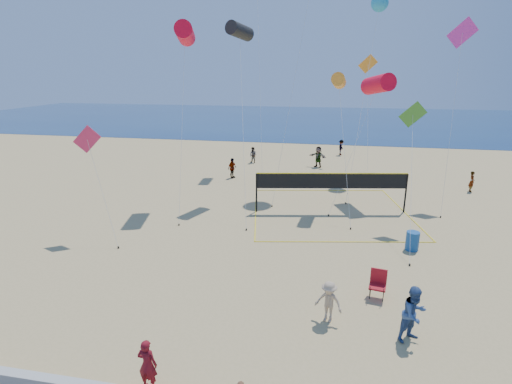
% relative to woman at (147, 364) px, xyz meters
% --- Properties ---
extents(ground, '(120.00, 120.00, 0.00)m').
position_rel_woman_xyz_m(ground, '(2.79, 2.22, -0.77)').
color(ground, tan).
rests_on(ground, ground).
extents(ocean, '(140.00, 50.00, 0.03)m').
position_rel_woman_xyz_m(ocean, '(2.79, 64.22, -0.76)').
color(ocean, navy).
rests_on(ocean, ground).
extents(woman, '(0.58, 0.39, 1.54)m').
position_rel_woman_xyz_m(woman, '(0.00, 0.00, 0.00)').
color(woman, maroon).
rests_on(woman, ground).
extents(bystander_a, '(1.18, 1.14, 1.92)m').
position_rel_woman_xyz_m(bystander_a, '(7.51, 3.55, 0.19)').
color(bystander_a, '#344F82').
rests_on(bystander_a, ground).
extents(bystander_b, '(1.12, 0.87, 1.52)m').
position_rel_woman_xyz_m(bystander_b, '(4.80, 4.08, -0.01)').
color(bystander_b, tan).
rests_on(bystander_b, ground).
extents(far_person_0, '(0.77, 1.04, 1.64)m').
position_rel_woman_xyz_m(far_person_0, '(-3.26, 22.36, 0.05)').
color(far_person_0, gray).
rests_on(far_person_0, ground).
extents(far_person_1, '(1.78, 1.39, 1.89)m').
position_rel_woman_xyz_m(far_person_1, '(3.46, 27.55, 0.17)').
color(far_person_1, gray).
rests_on(far_person_1, ground).
extents(far_person_2, '(0.40, 0.57, 1.51)m').
position_rel_woman_xyz_m(far_person_2, '(14.69, 21.88, -0.02)').
color(far_person_2, gray).
rests_on(far_person_2, ground).
extents(far_person_3, '(0.89, 0.81, 1.50)m').
position_rel_woman_xyz_m(far_person_3, '(-2.65, 28.08, -0.02)').
color(far_person_3, gray).
rests_on(far_person_3, ground).
extents(far_person_4, '(0.83, 1.14, 1.59)m').
position_rel_woman_xyz_m(far_person_4, '(5.58, 33.40, 0.02)').
color(far_person_4, gray).
rests_on(far_person_4, ground).
extents(camp_chair, '(0.71, 0.84, 1.27)m').
position_rel_woman_xyz_m(camp_chair, '(6.65, 5.99, -0.12)').
color(camp_chair, maroon).
rests_on(camp_chair, ground).
extents(trash_barrel, '(0.67, 0.67, 0.94)m').
position_rel_woman_xyz_m(trash_barrel, '(8.74, 10.74, -0.30)').
color(trash_barrel, '#164B90').
rests_on(trash_barrel, ground).
extents(volleyball_net, '(10.87, 10.75, 2.50)m').
position_rel_woman_xyz_m(volleyball_net, '(4.72, 15.55, 0.95)').
color(volleyball_net, black).
rests_on(volleyball_net, ground).
extents(kite_0, '(1.69, 6.05, 11.27)m').
position_rel_woman_xyz_m(kite_0, '(-4.47, 16.25, 9.80)').
color(kite_0, red).
rests_on(kite_0, ground).
extents(kite_1, '(2.61, 7.82, 11.43)m').
position_rel_woman_xyz_m(kite_1, '(-1.55, 18.25, 10.06)').
color(kite_1, black).
rests_on(kite_1, ground).
extents(kite_2, '(1.59, 5.06, 8.37)m').
position_rel_woman_xyz_m(kite_2, '(4.81, 16.91, 7.07)').
color(kite_2, orange).
rests_on(kite_2, ground).
extents(kite_3, '(2.80, 1.73, 5.85)m').
position_rel_woman_xyz_m(kite_3, '(-7.42, 9.64, 4.08)').
color(kite_3, '#E22A59').
rests_on(kite_3, ground).
extents(kite_4, '(1.46, 5.61, 6.92)m').
position_rel_woman_xyz_m(kite_4, '(8.74, 14.06, 5.03)').
color(kite_4, '#438D2B').
rests_on(kite_4, ground).
extents(kite_5, '(1.98, 4.74, 11.63)m').
position_rel_woman_xyz_m(kite_5, '(12.19, 20.11, 9.42)').
color(kite_5, '#DF31AE').
rests_on(kite_5, ground).
extents(kite_7, '(2.64, 9.42, 13.99)m').
position_rel_woman_xyz_m(kite_7, '(7.58, 25.94, 12.55)').
color(kite_7, '#2597CD').
rests_on(kite_7, ground).
extents(kite_9, '(1.59, 5.17, 9.74)m').
position_rel_woman_xyz_m(kite_9, '(7.22, 27.40, 7.65)').
color(kite_9, orange).
rests_on(kite_9, ground).
extents(kite_10, '(3.76, 5.93, 8.32)m').
position_rel_woman_xyz_m(kite_10, '(7.32, 19.23, 6.81)').
color(kite_10, red).
rests_on(kite_10, ground).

